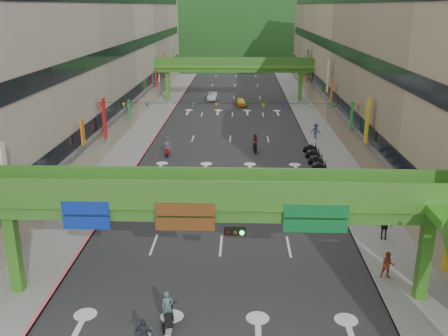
% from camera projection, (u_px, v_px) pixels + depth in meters
% --- Properties ---
extents(road_slab, '(18.00, 140.00, 0.02)m').
position_uv_depth(road_slab, '(232.00, 120.00, 69.26)').
color(road_slab, '#28282B').
rests_on(road_slab, ground).
extents(sidewalk_left, '(4.00, 140.00, 0.15)m').
position_uv_depth(sidewalk_left, '(153.00, 119.00, 69.60)').
color(sidewalk_left, gray).
rests_on(sidewalk_left, ground).
extents(sidewalk_right, '(4.00, 140.00, 0.15)m').
position_uv_depth(sidewalk_right, '(311.00, 121.00, 68.88)').
color(sidewalk_right, gray).
rests_on(sidewalk_right, ground).
extents(curb_left, '(0.20, 140.00, 0.18)m').
position_uv_depth(curb_left, '(167.00, 119.00, 69.53)').
color(curb_left, '#CC5959').
rests_on(curb_left, ground).
extents(curb_right, '(0.20, 140.00, 0.18)m').
position_uv_depth(curb_right, '(298.00, 120.00, 68.94)').
color(curb_right, gray).
rests_on(curb_right, ground).
extents(building_row_left, '(12.80, 95.00, 19.00)m').
position_uv_depth(building_row_left, '(91.00, 51.00, 66.94)').
color(building_row_left, '#9E937F').
rests_on(building_row_left, ground).
extents(building_row_right, '(12.80, 95.00, 19.00)m').
position_uv_depth(building_row_right, '(376.00, 51.00, 65.71)').
color(building_row_right, gray).
rests_on(building_row_right, ground).
extents(overpass_near, '(28.00, 12.27, 7.10)m').
position_uv_depth(overpass_near, '(234.00, 213.00, 25.23)').
color(overpass_near, '#4C9E2D').
rests_on(overpass_near, ground).
extents(overpass_far, '(28.00, 2.20, 7.10)m').
position_uv_depth(overpass_far, '(234.00, 68.00, 81.83)').
color(overpass_far, '#4C9E2D').
rests_on(overpass_far, ground).
extents(hill_left, '(168.00, 140.00, 112.00)m').
position_uv_depth(hill_left, '(195.00, 51.00, 174.26)').
color(hill_left, '#1C4419').
rests_on(hill_left, ground).
extents(hill_right, '(208.00, 176.00, 128.00)m').
position_uv_depth(hill_right, '(303.00, 47.00, 191.95)').
color(hill_right, '#1C4419').
rests_on(hill_right, ground).
extents(bunting_string, '(26.00, 0.36, 0.47)m').
position_uv_depth(bunting_string, '(228.00, 106.00, 48.41)').
color(bunting_string, black).
rests_on(bunting_string, ground).
extents(scooter_rider_near, '(0.74, 1.57, 1.97)m').
position_uv_depth(scooter_rider_near, '(168.00, 311.00, 24.52)').
color(scooter_rider_near, black).
rests_on(scooter_rider_near, ground).
extents(scooter_rider_mid, '(0.89, 1.60, 2.10)m').
position_uv_depth(scooter_rider_mid, '(255.00, 143.00, 53.87)').
color(scooter_rider_mid, black).
rests_on(scooter_rider_mid, ground).
extents(scooter_rider_far, '(0.91, 1.60, 2.14)m').
position_uv_depth(scooter_rider_far, '(167.00, 146.00, 52.54)').
color(scooter_rider_far, maroon).
rests_on(scooter_rider_far, ground).
extents(parked_scooter_row, '(1.60, 9.35, 1.08)m').
position_uv_depth(parked_scooter_row, '(316.00, 160.00, 49.81)').
color(parked_scooter_row, black).
rests_on(parked_scooter_row, ground).
extents(car_silver, '(1.89, 4.39, 1.41)m').
position_uv_depth(car_silver, '(213.00, 96.00, 83.63)').
color(car_silver, '#B5B8BD').
rests_on(car_silver, ground).
extents(car_yellow, '(1.97, 3.87, 1.26)m').
position_uv_depth(car_yellow, '(241.00, 102.00, 79.12)').
color(car_yellow, yellow).
rests_on(car_yellow, ground).
extents(pedestrian_red, '(0.87, 0.72, 1.63)m').
position_uv_depth(pedestrian_red, '(387.00, 268.00, 28.79)').
color(pedestrian_red, '#A04827').
rests_on(pedestrian_red, ground).
extents(pedestrian_dark, '(1.10, 0.65, 1.76)m').
position_uv_depth(pedestrian_dark, '(384.00, 228.00, 33.69)').
color(pedestrian_dark, black).
rests_on(pedestrian_dark, ground).
extents(pedestrian_blue, '(1.00, 0.85, 1.82)m').
position_uv_depth(pedestrian_blue, '(316.00, 132.00, 59.15)').
color(pedestrian_blue, navy).
rests_on(pedestrian_blue, ground).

